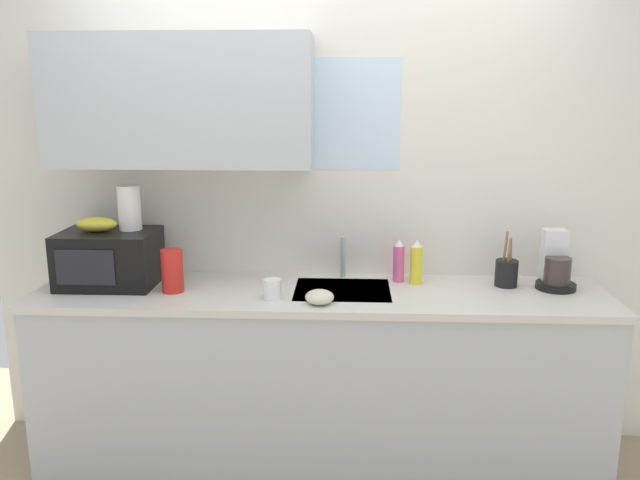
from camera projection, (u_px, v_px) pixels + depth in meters
The scene contains 13 objects.
kitchen_wall_assembly at pixel (294, 184), 3.28m from camera, with size 3.52×0.42×2.50m.
counter_unit at pixel (320, 376), 3.19m from camera, with size 2.75×0.63×0.90m.
sink_faucet at pixel (343, 257), 3.29m from camera, with size 0.03×0.03×0.21m, color #B2B5BA.
microwave at pixel (109, 258), 3.15m from camera, with size 0.46×0.35×0.27m.
banana_bunch at pixel (97, 224), 3.12m from camera, with size 0.20×0.11×0.07m, color gold.
paper_towel_roll at pixel (129, 208), 3.14m from camera, with size 0.11×0.11×0.22m, color white.
coffee_maker at pixel (555, 267), 3.12m from camera, with size 0.19×0.21×0.28m.
dish_soap_bottle_pink at pixel (399, 262), 3.22m from camera, with size 0.06×0.06×0.22m.
dish_soap_bottle_yellow at pixel (416, 263), 3.18m from camera, with size 0.06×0.06×0.22m.
cereal_canister at pixel (172, 271), 3.05m from camera, with size 0.10×0.10×0.21m, color red.
mug_white at pixel (273, 289), 2.95m from camera, with size 0.08×0.08×0.10m, color white.
utensil_crock at pixel (506, 272), 3.15m from camera, with size 0.11×0.11×0.28m.
small_bowl at pixel (320, 297), 2.88m from camera, with size 0.13×0.13×0.07m, color beige.
Camera 1 is at (0.14, -2.95, 1.83)m, focal length 35.99 mm.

